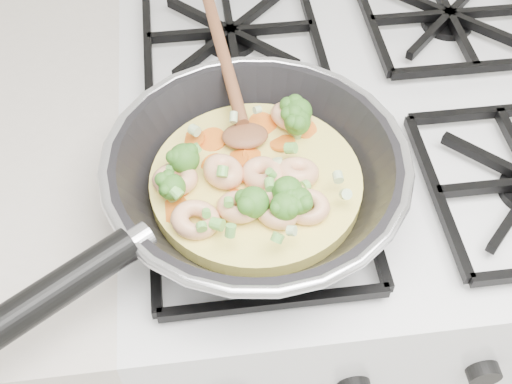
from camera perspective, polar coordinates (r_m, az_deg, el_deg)
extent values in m
cube|color=white|center=(1.18, 6.62, -8.90)|extent=(0.60, 0.60, 0.90)
cube|color=black|center=(0.81, 9.57, 7.63)|extent=(0.56, 0.56, 0.02)
torus|color=silver|center=(0.65, 0.00, 2.77)|extent=(0.31, 0.31, 0.01)
cylinder|color=black|center=(0.58, -18.68, -9.25)|extent=(0.18, 0.13, 0.03)
cylinder|color=#FAED6C|center=(0.67, 0.00, 0.80)|extent=(0.22, 0.22, 0.02)
ellipsoid|color=brown|center=(0.69, -0.96, 4.91)|extent=(0.04, 0.05, 0.01)
cylinder|color=brown|center=(0.77, -3.30, 13.38)|extent=(0.04, 0.25, 0.05)
torus|color=#EDB98C|center=(0.63, 1.83, -1.43)|extent=(0.07, 0.07, 0.02)
torus|color=#EDB98C|center=(0.63, 4.49, -1.31)|extent=(0.05, 0.06, 0.03)
torus|color=#EDB98C|center=(0.65, 0.61, 1.54)|extent=(0.07, 0.07, 0.02)
torus|color=#EDB98C|center=(0.66, -2.86, 1.79)|extent=(0.06, 0.06, 0.03)
torus|color=#EDB98C|center=(0.63, -1.48, -1.31)|extent=(0.06, 0.06, 0.03)
torus|color=#EDB98C|center=(0.71, 3.09, 6.59)|extent=(0.06, 0.06, 0.02)
torus|color=#EDB98C|center=(0.64, 2.78, -0.33)|extent=(0.06, 0.06, 0.02)
torus|color=#EDB98C|center=(0.66, -7.04, 1.10)|extent=(0.05, 0.05, 0.02)
torus|color=#EDB98C|center=(0.66, 3.61, 1.68)|extent=(0.05, 0.05, 0.03)
torus|color=#EDB98C|center=(0.62, -5.28, -2.42)|extent=(0.05, 0.05, 0.03)
ellipsoid|color=#417D29|center=(0.62, 3.72, -0.79)|extent=(0.04, 0.04, 0.03)
ellipsoid|color=#417D29|center=(0.64, -7.29, 0.42)|extent=(0.03, 0.03, 0.03)
ellipsoid|color=#417D29|center=(0.62, -0.25, -0.90)|extent=(0.04, 0.04, 0.03)
ellipsoid|color=#417D29|center=(0.70, 3.68, 6.98)|extent=(0.04, 0.04, 0.03)
ellipsoid|color=#417D29|center=(0.69, 3.61, 6.08)|extent=(0.04, 0.04, 0.03)
ellipsoid|color=#417D29|center=(0.63, 2.75, 0.07)|extent=(0.04, 0.04, 0.03)
ellipsoid|color=#417D29|center=(0.66, -6.27, 2.90)|extent=(0.04, 0.04, 0.03)
ellipsoid|color=#417D29|center=(0.62, 2.53, -1.27)|extent=(0.04, 0.04, 0.03)
cylinder|color=orange|center=(0.71, 0.57, 5.89)|extent=(0.04, 0.04, 0.01)
cylinder|color=orange|center=(0.71, 4.31, 5.49)|extent=(0.03, 0.03, 0.01)
cylinder|color=orange|center=(0.68, -0.20, 2.98)|extent=(0.04, 0.04, 0.01)
cylinder|color=orange|center=(0.64, -7.12, -1.51)|extent=(0.04, 0.04, 0.01)
cylinder|color=orange|center=(0.69, 2.33, 4.28)|extent=(0.03, 0.03, 0.01)
cylinder|color=orange|center=(0.68, -1.85, 2.65)|extent=(0.04, 0.04, 0.01)
cylinder|color=orange|center=(0.65, -1.19, -0.47)|extent=(0.04, 0.04, 0.01)
cylinder|color=orange|center=(0.67, -3.60, 2.22)|extent=(0.03, 0.03, 0.01)
cylinder|color=orange|center=(0.67, -1.15, 1.81)|extent=(0.04, 0.04, 0.01)
cylinder|color=orange|center=(0.70, -5.56, 4.55)|extent=(0.04, 0.04, 0.01)
cylinder|color=orange|center=(0.66, -6.90, 0.36)|extent=(0.03, 0.03, 0.00)
cylinder|color=orange|center=(0.64, 0.90, -1.13)|extent=(0.03, 0.03, 0.01)
cylinder|color=orange|center=(0.70, -3.85, 4.55)|extent=(0.04, 0.04, 0.01)
cylinder|color=orange|center=(0.67, -2.09, 1.68)|extent=(0.03, 0.03, 0.01)
cylinder|color=#6BB94A|center=(0.64, 4.30, 0.54)|extent=(0.01, 0.01, 0.01)
cylinder|color=#6BB94A|center=(0.63, 1.33, 1.64)|extent=(0.01, 0.01, 0.01)
cylinder|color=#6BB94A|center=(0.59, 1.88, -3.99)|extent=(0.01, 0.01, 0.01)
cylinder|color=#6BB94A|center=(0.66, 3.05, 3.84)|extent=(0.01, 0.01, 0.01)
cylinder|color=#BDDF9D|center=(0.70, 4.05, 7.26)|extent=(0.01, 0.01, 0.01)
cylinder|color=#BDDF9D|center=(0.60, 3.12, -3.38)|extent=(0.01, 0.01, 0.01)
cylinder|color=#6BB94A|center=(0.66, -5.23, 3.80)|extent=(0.01, 0.01, 0.01)
cylinder|color=#BDDF9D|center=(0.63, 7.80, -0.19)|extent=(0.01, 0.01, 0.01)
cylinder|color=#BDDF9D|center=(0.69, -1.97, 6.52)|extent=(0.01, 0.01, 0.01)
cylinder|color=#6BB94A|center=(0.61, 1.98, -1.17)|extent=(0.01, 0.01, 0.01)
cylinder|color=#6BB94A|center=(0.61, -3.39, -2.81)|extent=(0.01, 0.01, 0.01)
cylinder|color=#6BB94A|center=(0.63, -6.93, -0.07)|extent=(0.01, 0.01, 0.01)
cylinder|color=#BDDF9D|center=(0.64, 7.14, 1.30)|extent=(0.01, 0.01, 0.01)
cylinder|color=#6BB94A|center=(0.61, -4.33, -1.85)|extent=(0.01, 0.01, 0.01)
cylinder|color=#6BB94A|center=(0.59, -2.23, -3.38)|extent=(0.01, 0.01, 0.01)
cylinder|color=#6BB94A|center=(0.66, -7.43, 2.02)|extent=(0.01, 0.01, 0.01)
cylinder|color=#BDDF9D|center=(0.70, 0.11, 7.16)|extent=(0.01, 0.01, 0.01)
cylinder|color=#6BB94A|center=(0.64, -2.93, 1.79)|extent=(0.01, 0.01, 0.01)
cylinder|color=#6BB94A|center=(0.63, 1.21, 0.64)|extent=(0.01, 0.01, 0.01)
cylinder|color=#BDDF9D|center=(0.69, -5.37, 5.36)|extent=(0.01, 0.01, 0.01)
cylinder|color=#6BB94A|center=(0.61, -2.41, -0.88)|extent=(0.01, 0.01, 0.01)
cylinder|color=#BDDF9D|center=(0.66, 1.91, 2.49)|extent=(0.01, 0.01, 0.01)
cylinder|color=#6BB94A|center=(0.61, -4.75, -3.03)|extent=(0.01, 0.01, 0.01)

